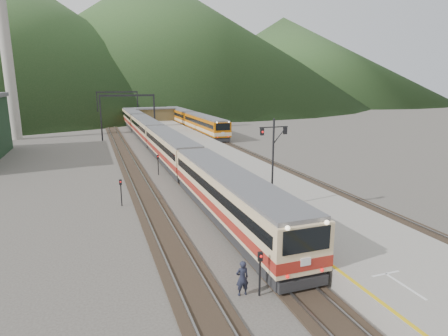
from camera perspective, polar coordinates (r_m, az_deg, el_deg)
name	(u,v)px	position (r m, az deg, el deg)	size (l,w,h in m)	color
ground	(308,298)	(19.31, 12.65, -18.80)	(400.00, 400.00, 0.00)	#47423D
track_main	(160,152)	(55.41, -9.73, 2.36)	(2.60, 200.00, 0.23)	black
track_far	(125,155)	(54.81, -14.88, 1.99)	(2.60, 200.00, 0.23)	black
track_second	(234,148)	(58.42, 1.46, 3.08)	(2.60, 200.00, 0.23)	black
platform	(201,150)	(54.63, -3.58, 2.83)	(8.00, 100.00, 1.00)	gray
gantry_near	(128,108)	(69.17, -14.45, 8.82)	(9.55, 0.25, 8.00)	black
gantry_far	(118,101)	(94.05, -15.90, 9.72)	(9.55, 0.25, 8.00)	black
smokestack	(7,53)	(76.99, -30.22, 14.93)	(1.80, 1.80, 30.00)	#9E998E
station_shed	(155,114)	(93.21, -10.47, 8.11)	(9.40, 4.40, 3.10)	brown
hill_a	(14,38)	(207.03, -29.37, 16.88)	(180.00, 180.00, 60.00)	#23461E
hill_b	(152,37)	(248.38, -10.93, 19.05)	(220.00, 220.00, 75.00)	#23461E
hill_c	(282,59)	(253.91, 8.86, 16.16)	(160.00, 160.00, 50.00)	#23461E
main_train	(156,136)	(57.75, -10.28, 4.82)	(3.09, 84.73, 3.78)	beige
second_train	(180,116)	(92.75, -6.66, 7.92)	(3.06, 62.73, 3.74)	#BD5C04
signal_mast	(273,154)	(27.01, 7.48, 2.09)	(2.20, 0.22, 6.58)	black
short_signal_a	(260,268)	(18.44, 5.50, -14.91)	(0.24, 0.19, 2.27)	black
short_signal_b	(158,162)	(41.93, -10.02, 0.90)	(0.24, 0.19, 2.27)	black
short_signal_c	(121,189)	(32.06, -15.44, -3.10)	(0.22, 0.16, 2.27)	black
worker	(242,278)	(18.71, 2.79, -16.42)	(0.65, 0.43, 1.78)	#1D2030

